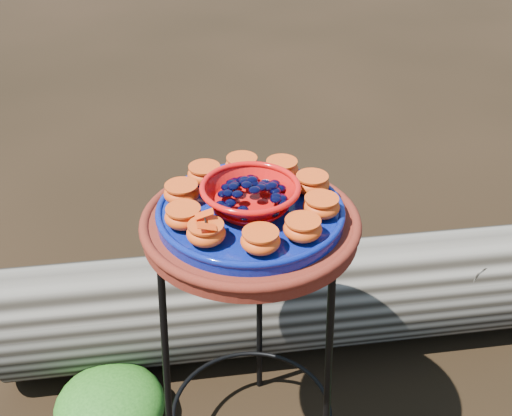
# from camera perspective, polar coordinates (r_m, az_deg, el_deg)

# --- Properties ---
(plant_stand) EXTENTS (0.44, 0.44, 0.70)m
(plant_stand) POSITION_cam_1_polar(r_m,az_deg,el_deg) (1.55, -0.43, -12.87)
(plant_stand) COLOR black
(plant_stand) RESTS_ON ground
(terracotta_saucer) EXTENTS (0.44, 0.44, 0.04)m
(terracotta_saucer) POSITION_cam_1_polar(r_m,az_deg,el_deg) (1.32, -0.49, -1.60)
(terracotta_saucer) COLOR #5A130B
(terracotta_saucer) RESTS_ON plant_stand
(cobalt_plate) EXTENTS (0.38, 0.38, 0.03)m
(cobalt_plate) POSITION_cam_1_polar(r_m,az_deg,el_deg) (1.30, -0.50, -0.49)
(cobalt_plate) COLOR #010852
(cobalt_plate) RESTS_ON terracotta_saucer
(red_bowl) EXTENTS (0.19, 0.19, 0.05)m
(red_bowl) POSITION_cam_1_polar(r_m,az_deg,el_deg) (1.28, -0.51, 0.96)
(red_bowl) COLOR red
(red_bowl) RESTS_ON cobalt_plate
(glass_gems) EXTENTS (0.15, 0.15, 0.03)m
(glass_gems) POSITION_cam_1_polar(r_m,az_deg,el_deg) (1.26, -0.52, 2.47)
(glass_gems) COLOR black
(glass_gems) RESTS_ON red_bowl
(orange_half_0) EXTENTS (0.07, 0.07, 0.04)m
(orange_half_0) POSITION_cam_1_polar(r_m,az_deg,el_deg) (1.19, -4.46, -2.26)
(orange_half_0) COLOR #D34604
(orange_half_0) RESTS_ON cobalt_plate
(orange_half_1) EXTENTS (0.07, 0.07, 0.04)m
(orange_half_1) POSITION_cam_1_polar(r_m,az_deg,el_deg) (1.16, 0.40, -2.94)
(orange_half_1) COLOR #D34604
(orange_half_1) RESTS_ON cobalt_plate
(orange_half_2) EXTENTS (0.07, 0.07, 0.04)m
(orange_half_2) POSITION_cam_1_polar(r_m,az_deg,el_deg) (1.20, 4.17, -1.86)
(orange_half_2) COLOR #D34604
(orange_half_2) RESTS_ON cobalt_plate
(orange_half_3) EXTENTS (0.07, 0.07, 0.04)m
(orange_half_3) POSITION_cam_1_polar(r_m,az_deg,el_deg) (1.27, 5.82, 0.13)
(orange_half_3) COLOR #D34604
(orange_half_3) RESTS_ON cobalt_plate
(orange_half_4) EXTENTS (0.07, 0.07, 0.04)m
(orange_half_4) POSITION_cam_1_polar(r_m,az_deg,el_deg) (1.34, 4.99, 2.14)
(orange_half_4) COLOR #D34604
(orange_half_4) RESTS_ON cobalt_plate
(orange_half_5) EXTENTS (0.07, 0.07, 0.04)m
(orange_half_5) POSITION_cam_1_polar(r_m,az_deg,el_deg) (1.39, 2.30, 3.48)
(orange_half_5) COLOR #D34604
(orange_half_5) RESTS_ON cobalt_plate
(orange_half_6) EXTENTS (0.07, 0.07, 0.04)m
(orange_half_6) POSITION_cam_1_polar(r_m,az_deg,el_deg) (1.40, -1.26, 3.79)
(orange_half_6) COLOR #D34604
(orange_half_6) RESTS_ON cobalt_plate
(orange_half_7) EXTENTS (0.07, 0.07, 0.04)m
(orange_half_7) POSITION_cam_1_polar(r_m,az_deg,el_deg) (1.37, -4.59, 3.00)
(orange_half_7) COLOR #D34604
(orange_half_7) RESTS_ON cobalt_plate
(orange_half_8) EXTENTS (0.07, 0.07, 0.04)m
(orange_half_8) POSITION_cam_1_polar(r_m,az_deg,el_deg) (1.31, -6.62, 1.31)
(orange_half_8) COLOR #D34604
(orange_half_8) RESTS_ON cobalt_plate
(orange_half_9) EXTENTS (0.07, 0.07, 0.04)m
(orange_half_9) POSITION_cam_1_polar(r_m,az_deg,el_deg) (1.24, -6.46, -0.79)
(orange_half_9) COLOR #D34604
(orange_half_9) RESTS_ON cobalt_plate
(butterfly) EXTENTS (0.09, 0.07, 0.01)m
(butterfly) POSITION_cam_1_polar(r_m,az_deg,el_deg) (1.17, -4.51, -1.18)
(butterfly) COLOR red
(butterfly) RESTS_ON orange_half_0
(driftwood_log) EXTENTS (1.82, 0.87, 0.33)m
(driftwood_log) POSITION_cam_1_polar(r_m,az_deg,el_deg) (2.00, 3.95, -7.81)
(driftwood_log) COLOR black
(driftwood_log) RESTS_ON ground
(foliage_left) EXTENTS (0.30, 0.30, 0.15)m
(foliage_left) POSITION_cam_1_polar(r_m,az_deg,el_deg) (1.86, -12.88, -16.68)
(foliage_left) COLOR #194610
(foliage_left) RESTS_ON ground
(foliage_back) EXTENTS (0.29, 0.29, 0.15)m
(foliage_back) POSITION_cam_1_polar(r_m,az_deg,el_deg) (2.25, -4.01, -5.37)
(foliage_back) COLOR #194610
(foliage_back) RESTS_ON ground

